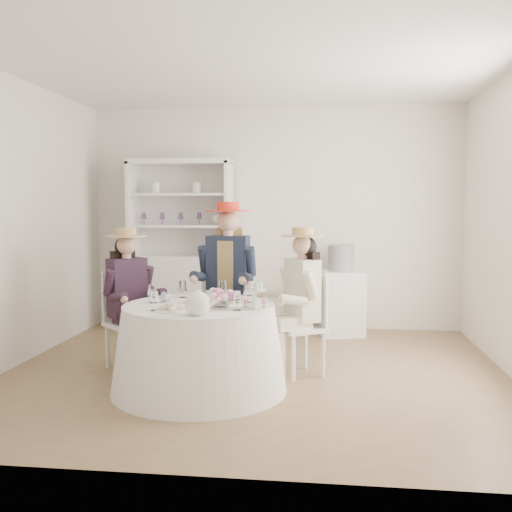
# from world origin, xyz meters

# --- Properties ---
(ground) EXTENTS (4.50, 4.50, 0.00)m
(ground) POSITION_xyz_m (0.00, 0.00, 0.00)
(ground) COLOR brown
(ground) RESTS_ON ground
(ceiling) EXTENTS (4.50, 4.50, 0.00)m
(ceiling) POSITION_xyz_m (0.00, 0.00, 2.70)
(ceiling) COLOR white
(ceiling) RESTS_ON wall_back
(wall_back) EXTENTS (4.50, 0.00, 4.50)m
(wall_back) POSITION_xyz_m (0.00, 2.00, 1.35)
(wall_back) COLOR silver
(wall_back) RESTS_ON ground
(wall_front) EXTENTS (4.50, 0.00, 4.50)m
(wall_front) POSITION_xyz_m (0.00, -2.00, 1.35)
(wall_front) COLOR silver
(wall_front) RESTS_ON ground
(wall_left) EXTENTS (0.00, 4.50, 4.50)m
(wall_left) POSITION_xyz_m (-2.25, 0.00, 1.35)
(wall_left) COLOR silver
(wall_left) RESTS_ON ground
(tea_table) EXTENTS (1.43, 1.43, 0.70)m
(tea_table) POSITION_xyz_m (-0.39, -0.52, 0.35)
(tea_table) COLOR white
(tea_table) RESTS_ON ground
(hutch) EXTENTS (1.34, 0.79, 2.05)m
(hutch) POSITION_xyz_m (-1.09, 1.70, 0.73)
(hutch) COLOR silver
(hutch) RESTS_ON ground
(side_table) EXTENTS (0.59, 0.59, 0.75)m
(side_table) POSITION_xyz_m (0.81, 1.66, 0.37)
(side_table) COLOR silver
(side_table) RESTS_ON ground
(hatbox) EXTENTS (0.38, 0.38, 0.30)m
(hatbox) POSITION_xyz_m (0.81, 1.66, 0.90)
(hatbox) COLOR black
(hatbox) RESTS_ON side_table
(guest_left) EXTENTS (0.55, 0.55, 1.30)m
(guest_left) POSITION_xyz_m (-1.17, 0.01, 0.73)
(guest_left) COLOR silver
(guest_left) RESTS_ON ground
(guest_mid) EXTENTS (0.57, 0.59, 1.54)m
(guest_mid) POSITION_xyz_m (-0.31, 0.42, 0.87)
(guest_mid) COLOR silver
(guest_mid) RESTS_ON ground
(guest_right) EXTENTS (0.56, 0.53, 1.32)m
(guest_right) POSITION_xyz_m (0.40, -0.02, 0.74)
(guest_right) COLOR silver
(guest_right) RESTS_ON ground
(spare_chair) EXTENTS (0.56, 0.56, 1.05)m
(spare_chair) POSITION_xyz_m (-0.39, 0.77, 0.57)
(spare_chair) COLOR silver
(spare_chair) RESTS_ON ground
(teacup_a) EXTENTS (0.11, 0.11, 0.07)m
(teacup_a) POSITION_xyz_m (-0.69, -0.45, 0.74)
(teacup_a) COLOR white
(teacup_a) RESTS_ON tea_table
(teacup_b) EXTENTS (0.08, 0.08, 0.06)m
(teacup_b) POSITION_xyz_m (-0.37, -0.21, 0.73)
(teacup_b) COLOR white
(teacup_b) RESTS_ON tea_table
(teacup_c) EXTENTS (0.11, 0.11, 0.07)m
(teacup_c) POSITION_xyz_m (-0.13, -0.42, 0.74)
(teacup_c) COLOR white
(teacup_c) RESTS_ON tea_table
(flower_bowl) EXTENTS (0.25, 0.25, 0.05)m
(flower_bowl) POSITION_xyz_m (-0.19, -0.58, 0.73)
(flower_bowl) COLOR white
(flower_bowl) RESTS_ON tea_table
(flower_arrangement) EXTENTS (0.19, 0.19, 0.07)m
(flower_arrangement) POSITION_xyz_m (-0.18, -0.62, 0.80)
(flower_arrangement) COLOR #CE67A0
(flower_arrangement) RESTS_ON tea_table
(table_teapot) EXTENTS (0.26, 0.19, 0.20)m
(table_teapot) POSITION_xyz_m (-0.30, -0.96, 0.79)
(table_teapot) COLOR white
(table_teapot) RESTS_ON tea_table
(sandwich_plate) EXTENTS (0.24, 0.24, 0.05)m
(sandwich_plate) POSITION_xyz_m (-0.55, -0.81, 0.72)
(sandwich_plate) COLOR white
(sandwich_plate) RESTS_ON tea_table
(cupcake_stand) EXTENTS (0.22, 0.22, 0.20)m
(cupcake_stand) POSITION_xyz_m (0.08, -0.64, 0.78)
(cupcake_stand) COLOR white
(cupcake_stand) RESTS_ON tea_table
(stemware_set) EXTENTS (0.86, 0.86, 0.15)m
(stemware_set) POSITION_xyz_m (-0.39, -0.52, 0.78)
(stemware_set) COLOR white
(stemware_set) RESTS_ON tea_table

